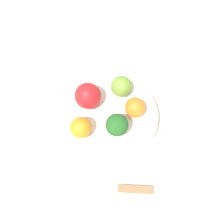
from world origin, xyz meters
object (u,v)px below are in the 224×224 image
at_px(apple_red, 121,86).
at_px(apple_green, 88,96).
at_px(orange_back, 81,128).
at_px(bowl, 112,118).
at_px(spoon, 135,189).
at_px(orange_front, 135,108).
at_px(broccoli, 117,125).

distance_m(apple_red, apple_green, 0.08).
relative_size(apple_red, orange_back, 1.06).
relative_size(bowl, spoon, 2.72).
bearing_deg(apple_red, apple_green, 121.02).
distance_m(apple_red, orange_front, 0.06).
bearing_deg(bowl, apple_green, 71.05).
height_order(bowl, apple_green, apple_green).
distance_m(apple_green, orange_front, 0.11).
bearing_deg(broccoli, orange_front, -30.35).
bearing_deg(orange_back, apple_red, -30.17).
xyz_separation_m(apple_green, spoon, (-0.17, -0.14, -0.07)).
height_order(broccoli, orange_front, broccoli).
xyz_separation_m(orange_back, spoon, (-0.09, -0.13, -0.06)).
bearing_deg(bowl, orange_front, -73.96).
relative_size(apple_green, orange_back, 1.29).
height_order(broccoli, orange_back, broccoli).
height_order(broccoli, spoon, broccoli).
relative_size(apple_red, orange_front, 1.07).
relative_size(broccoli, spoon, 0.78).
bearing_deg(apple_green, orange_front, -93.17).
xyz_separation_m(broccoli, orange_front, (0.05, -0.03, -0.01)).
height_order(apple_red, apple_green, apple_green).
bearing_deg(orange_front, broccoli, 149.65).
bearing_deg(bowl, spoon, -151.82).
relative_size(broccoli, orange_back, 1.33).
bearing_deg(orange_front, spoon, -169.48).
relative_size(orange_back, spoon, 0.59).
distance_m(bowl, broccoli, 0.07).
bearing_deg(orange_front, bowl, 106.04).
bearing_deg(broccoli, orange_back, 100.96).
distance_m(broccoli, spoon, 0.14).
bearing_deg(apple_red, spoon, -161.74).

